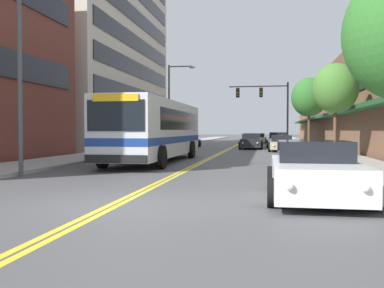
# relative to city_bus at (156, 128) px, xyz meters

# --- Properties ---
(ground_plane) EXTENTS (240.00, 240.00, 0.00)m
(ground_plane) POSITION_rel_city_bus_xyz_m (2.40, 24.37, -1.73)
(ground_plane) COLOR #4C4C4F
(sidewalk_left) EXTENTS (3.28, 106.00, 0.14)m
(sidewalk_left) POSITION_rel_city_bus_xyz_m (-4.74, 24.37, -1.66)
(sidewalk_left) COLOR #9E9B96
(sidewalk_left) RESTS_ON ground_plane
(sidewalk_right) EXTENTS (3.28, 106.00, 0.14)m
(sidewalk_right) POSITION_rel_city_bus_xyz_m (9.54, 24.37, -1.66)
(sidewalk_right) COLOR #9E9B96
(sidewalk_right) RESTS_ON ground_plane
(centre_line) EXTENTS (0.34, 106.00, 0.01)m
(centre_line) POSITION_rel_city_bus_xyz_m (2.40, 24.37, -1.73)
(centre_line) COLOR yellow
(centre_line) RESTS_ON ground_plane
(office_tower_left) EXTENTS (12.08, 23.45, 22.26)m
(office_tower_left) POSITION_rel_city_bus_xyz_m (-12.61, 18.27, 9.40)
(office_tower_left) COLOR beige
(office_tower_left) RESTS_ON ground_plane
(storefront_row_right) EXTENTS (9.10, 68.00, 7.77)m
(storefront_row_right) POSITION_rel_city_bus_xyz_m (15.41, 24.37, 2.15)
(storefront_row_right) COLOR brown
(storefront_row_right) RESTS_ON ground_plane
(city_bus) EXTENTS (2.89, 11.92, 3.05)m
(city_bus) POSITION_rel_city_bus_xyz_m (0.00, 0.00, 0.00)
(city_bus) COLOR silver
(city_bus) RESTS_ON ground_plane
(car_navy_parked_left_near) EXTENTS (2.19, 4.26, 1.17)m
(car_navy_parked_left_near) POSITION_rel_city_bus_xyz_m (-1.87, 18.72, -1.18)
(car_navy_parked_left_near) COLOR #19234C
(car_navy_parked_left_near) RESTS_ON ground_plane
(car_black_parked_left_mid) EXTENTS (2.15, 4.52, 1.28)m
(car_black_parked_left_mid) POSITION_rel_city_bus_xyz_m (-1.99, 11.74, -1.13)
(car_black_parked_left_mid) COLOR black
(car_black_parked_left_mid) RESTS_ON ground_plane
(car_white_parked_right_foreground) EXTENTS (2.20, 4.92, 1.37)m
(car_white_parked_right_foreground) POSITION_rel_city_bus_xyz_m (6.77, -10.85, -1.09)
(car_white_parked_right_foreground) COLOR white
(car_white_parked_right_foreground) RESTS_ON ground_plane
(car_beige_parked_right_mid) EXTENTS (2.03, 4.31, 1.24)m
(car_beige_parked_right_mid) POSITION_rel_city_bus_xyz_m (6.75, 12.35, -1.15)
(car_beige_parked_right_mid) COLOR #BCAD89
(car_beige_parked_right_mid) RESTS_ON ground_plane
(car_slate_blue_parked_right_far) EXTENTS (2.12, 4.35, 1.43)m
(car_slate_blue_parked_right_far) POSITION_rel_city_bus_xyz_m (6.66, 19.74, -1.07)
(car_slate_blue_parked_right_far) COLOR #475675
(car_slate_blue_parked_right_far) RESTS_ON ground_plane
(car_red_parked_right_end) EXTENTS (2.18, 4.63, 1.31)m
(car_red_parked_right_end) POSITION_rel_city_bus_xyz_m (6.83, 26.80, -1.11)
(car_red_parked_right_end) COLOR maroon
(car_red_parked_right_end) RESTS_ON ground_plane
(car_champagne_moving_lead) EXTENTS (1.99, 4.83, 1.24)m
(car_champagne_moving_lead) POSITION_rel_city_bus_xyz_m (4.58, 33.54, -1.15)
(car_champagne_moving_lead) COLOR beige
(car_champagne_moving_lead) RESTS_ON ground_plane
(car_charcoal_moving_second) EXTENTS (2.00, 4.42, 1.33)m
(car_charcoal_moving_second) POSITION_rel_city_bus_xyz_m (4.28, 16.17, -1.10)
(car_charcoal_moving_second) COLOR #232328
(car_charcoal_moving_second) RESTS_ON ground_plane
(car_dark_grey_moving_third) EXTENTS (1.97, 4.78, 1.32)m
(car_dark_grey_moving_third) POSITION_rel_city_bus_xyz_m (4.06, 23.11, -1.10)
(car_dark_grey_moving_third) COLOR #38383D
(car_dark_grey_moving_third) RESTS_ON ground_plane
(traffic_signal_mast) EXTENTS (5.76, 0.38, 6.27)m
(traffic_signal_mast) POSITION_rel_city_bus_xyz_m (5.63, 20.91, 2.73)
(traffic_signal_mast) COLOR #47474C
(traffic_signal_mast) RESTS_ON ground_plane
(street_lamp_left_near) EXTENTS (1.93, 0.28, 8.53)m
(street_lamp_left_near) POSITION_rel_city_bus_xyz_m (-2.67, -7.72, 3.25)
(street_lamp_left_near) COLOR #47474C
(street_lamp_left_near) RESTS_ON ground_plane
(street_lamp_left_far) EXTENTS (2.43, 0.28, 7.37)m
(street_lamp_left_far) POSITION_rel_city_bus_xyz_m (-2.54, 15.40, 2.71)
(street_lamp_left_far) COLOR #47474C
(street_lamp_left_far) RESTS_ON ground_plane
(street_tree_right_mid) EXTENTS (2.51, 2.51, 5.21)m
(street_tree_right_mid) POSITION_rel_city_bus_xyz_m (9.39, 3.34, 2.22)
(street_tree_right_mid) COLOR brown
(street_tree_right_mid) RESTS_ON sidewalk_right
(street_tree_right_far) EXTENTS (2.81, 2.81, 5.66)m
(street_tree_right_far) POSITION_rel_city_bus_xyz_m (8.93, 13.64, 2.51)
(street_tree_right_far) COLOR brown
(street_tree_right_far) RESTS_ON sidewalk_right
(fire_hydrant) EXTENTS (0.31, 0.23, 0.93)m
(fire_hydrant) POSITION_rel_city_bus_xyz_m (8.35, -0.04, -1.13)
(fire_hydrant) COLOR red
(fire_hydrant) RESTS_ON sidewalk_right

